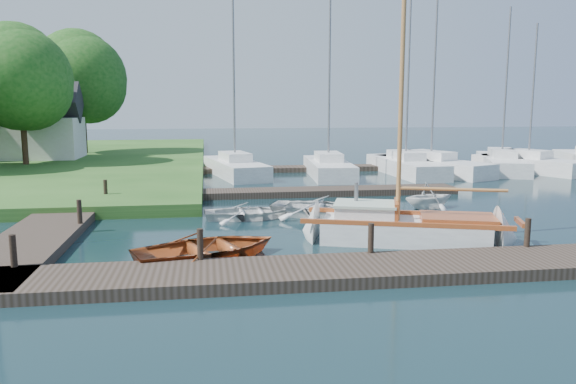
{
  "coord_description": "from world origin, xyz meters",
  "views": [
    {
      "loc": [
        -2.81,
        -19.09,
        4.23
      ],
      "look_at": [
        0.0,
        0.0,
        1.2
      ],
      "focal_mm": 35.0,
      "sensor_mm": 36.0,
      "label": 1
    }
  ],
  "objects": [
    {
      "name": "tree_7",
      "position": [
        -12.0,
        26.05,
        6.2
      ],
      "size": [
        6.83,
        6.83,
        9.38
      ],
      "color": "#332114",
      "rests_on": "shore"
    },
    {
      "name": "tender_c",
      "position": [
        1.61,
        1.45,
        0.42
      ],
      "size": [
        4.89,
        4.3,
        0.84
      ],
      "primitive_type": "imported",
      "rotation": [
        0.0,
        0.0,
        1.15
      ],
      "color": "silver",
      "rests_on": "ground"
    },
    {
      "name": "tree_3",
      "position": [
        -14.0,
        18.05,
        5.81
      ],
      "size": [
        6.41,
        6.38,
        8.74
      ],
      "color": "#332114",
      "rests_on": "shore"
    },
    {
      "name": "marina_boat_0",
      "position": [
        -1.09,
        14.18,
        0.57
      ],
      "size": [
        3.72,
        7.92,
        10.74
      ],
      "rotation": [
        0.0,
        0.0,
        1.78
      ],
      "color": "silver",
      "rests_on": "ground"
    },
    {
      "name": "marina_boat_5",
      "position": [
        15.97,
        14.34,
        0.56
      ],
      "size": [
        5.11,
        8.9,
        10.15
      ],
      "rotation": [
        0.0,
        0.0,
        1.21
      ],
      "color": "silver",
      "rests_on": "ground"
    },
    {
      "name": "tender_d",
      "position": [
        6.2,
        2.48,
        0.59
      ],
      "size": [
        2.68,
        2.46,
        1.19
      ],
      "primitive_type": "imported",
      "rotation": [
        0.0,
        0.0,
        1.83
      ],
      "color": "silver",
      "rests_on": "ground"
    },
    {
      "name": "sailboat",
      "position": [
        3.38,
        -2.85,
        0.34
      ],
      "size": [
        7.4,
        4.12,
        9.83
      ],
      "rotation": [
        0.0,
        0.0,
        -0.32
      ],
      "color": "silver",
      "rests_on": "ground"
    },
    {
      "name": "dinghy",
      "position": [
        -2.82,
        -3.93,
        0.42
      ],
      "size": [
        4.79,
        4.14,
        0.83
      ],
      "primitive_type": "imported",
      "rotation": [
        0.0,
        0.0,
        1.94
      ],
      "color": "maroon",
      "rests_on": "ground"
    },
    {
      "name": "mooring_post_0",
      "position": [
        -7.5,
        -5.0,
        0.7
      ],
      "size": [
        0.16,
        0.16,
        0.8
      ],
      "primitive_type": "cylinder",
      "color": "black",
      "rests_on": "near_dock"
    },
    {
      "name": "mooring_post_1",
      "position": [
        -3.0,
        -5.0,
        0.7
      ],
      "size": [
        0.16,
        0.16,
        0.8
      ],
      "primitive_type": "cylinder",
      "color": "black",
      "rests_on": "near_dock"
    },
    {
      "name": "mooring_post_2",
      "position": [
        1.5,
        -5.0,
        0.7
      ],
      "size": [
        0.16,
        0.16,
        0.8
      ],
      "primitive_type": "cylinder",
      "color": "black",
      "rests_on": "near_dock"
    },
    {
      "name": "tender_a",
      "position": [
        -1.31,
        1.44,
        0.33
      ],
      "size": [
        3.27,
        2.39,
        0.66
      ],
      "primitive_type": "imported",
      "rotation": [
        0.0,
        0.0,
        1.61
      ],
      "color": "silver",
      "rests_on": "ground"
    },
    {
      "name": "marina_boat_4",
      "position": [
        10.84,
        13.47,
        0.57
      ],
      "size": [
        5.34,
        8.44,
        11.29
      ],
      "rotation": [
        0.0,
        0.0,
        1.99
      ],
      "color": "silver",
      "rests_on": "ground"
    },
    {
      "name": "pontoon",
      "position": [
        10.0,
        16.0,
        0.15
      ],
      "size": [
        30.0,
        1.6,
        0.3
      ],
      "primitive_type": "cube",
      "color": "#2F251C",
      "rests_on": "ground"
    },
    {
      "name": "far_dock",
      "position": [
        2.0,
        6.5,
        0.15
      ],
      "size": [
        14.0,
        1.6,
        0.3
      ],
      "primitive_type": "cube",
      "color": "#2F251C",
      "rests_on": "ground"
    },
    {
      "name": "mooring_post_3",
      "position": [
        6.0,
        -5.0,
        0.7
      ],
      "size": [
        0.16,
        0.16,
        0.8
      ],
      "primitive_type": "cylinder",
      "color": "black",
      "rests_on": "near_dock"
    },
    {
      "name": "left_dock",
      "position": [
        -8.0,
        2.0,
        0.15
      ],
      "size": [
        2.2,
        18.0,
        0.3
      ],
      "primitive_type": "cube",
      "color": "#2F251C",
      "rests_on": "ground"
    },
    {
      "name": "ground",
      "position": [
        0.0,
        0.0,
        0.0
      ],
      "size": [
        160.0,
        160.0,
        0.0
      ],
      "primitive_type": "plane",
      "color": "black",
      "rests_on": "ground"
    },
    {
      "name": "marina_boat_2",
      "position": [
        4.38,
        13.29,
        0.57
      ],
      "size": [
        2.72,
        7.64,
        10.69
      ],
      "rotation": [
        0.0,
        0.0,
        1.5
      ],
      "color": "silver",
      "rests_on": "ground"
    },
    {
      "name": "mooring_post_4",
      "position": [
        -7.0,
        0.0,
        0.7
      ],
      "size": [
        0.16,
        0.16,
        0.8
      ],
      "primitive_type": "cylinder",
      "color": "black",
      "rests_on": "left_dock"
    },
    {
      "name": "mooring_post_5",
      "position": [
        -7.0,
        5.0,
        0.7
      ],
      "size": [
        0.16,
        0.16,
        0.8
      ],
      "primitive_type": "cylinder",
      "color": "black",
      "rests_on": "left_dock"
    },
    {
      "name": "marina_boat_3",
      "position": [
        9.23,
        13.52,
        0.59
      ],
      "size": [
        2.57,
        8.23,
        13.03
      ],
      "rotation": [
        0.0,
        0.0,
        1.62
      ],
      "color": "silver",
      "rests_on": "ground"
    },
    {
      "name": "house_c",
      "position": [
        -14.0,
        22.0,
        2.58
      ],
      "size": [
        5.25,
        4.0,
        5.28
      ],
      "color": "silver",
      "rests_on": "shore"
    },
    {
      "name": "near_dock",
      "position": [
        0.0,
        -6.0,
        0.15
      ],
      "size": [
        18.0,
        2.2,
        0.3
      ],
      "primitive_type": "cube",
      "color": "#2F251C",
      "rests_on": "ground"
    },
    {
      "name": "marina_boat_6",
      "position": [
        17.25,
        13.42,
        0.56
      ],
      "size": [
        4.94,
        7.28,
        9.07
      ],
      "rotation": [
        0.0,
        0.0,
        2.0
      ],
      "color": "silver",
      "rests_on": "ground"
    }
  ]
}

